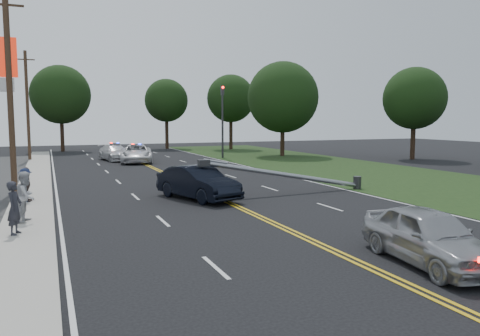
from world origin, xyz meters
name	(u,v)px	position (x,y,z in m)	size (l,w,h in m)	color
ground	(301,236)	(0.00, 0.00, 0.00)	(120.00, 120.00, 0.00)	black
sidewalk	(32,202)	(-8.40, 10.00, 0.06)	(1.80, 70.00, 0.12)	#A9A398
grass_verge	(408,180)	(13.50, 10.00, 0.01)	(12.00, 80.00, 0.01)	black
centerline_yellow	(206,192)	(0.00, 10.00, 0.01)	(0.36, 80.00, 0.00)	gold
traffic_signal	(222,115)	(8.30, 30.00, 4.21)	(0.28, 0.41, 7.05)	#2D2D30
fallen_streetlight	(295,176)	(4.19, 8.00, 0.92)	(9.36, 0.44, 1.91)	#2D2D30
utility_pole_mid	(10,93)	(-9.20, 12.00, 5.08)	(1.60, 0.28, 10.00)	#382619
utility_pole_far	(27,105)	(-9.20, 34.00, 5.08)	(1.60, 0.28, 10.00)	#382619
tree_6	(61,95)	(-6.00, 46.23, 6.69)	(6.88, 6.88, 10.14)	black
tree_7	(166,101)	(6.76, 46.76, 6.21)	(5.53, 5.53, 8.99)	black
tree_8	(231,99)	(14.02, 42.46, 6.41)	(6.02, 6.02, 9.44)	black
tree_9	(283,97)	(15.06, 30.28, 6.07)	(7.34, 7.34, 9.75)	black
tree_13	(414,98)	(24.67, 21.84, 5.79)	(5.86, 5.86, 8.73)	black
crashed_sedan	(198,183)	(-1.02, 8.17, 0.80)	(1.69, 4.86, 1.60)	black
waiting_sedan	(429,236)	(1.65, -3.85, 0.76)	(1.79, 4.45, 1.51)	#97999E
emergency_a	(136,153)	(-0.38, 28.55, 0.80)	(2.65, 5.75, 1.60)	silver
emergency_b	(115,153)	(-1.89, 31.29, 0.73)	(2.03, 5.01, 1.45)	silver
bystander_a	(15,208)	(-8.68, 3.38, 0.99)	(0.63, 0.42, 1.74)	#26272E
bystander_b	(26,196)	(-8.42, 5.35, 1.04)	(0.89, 0.70, 1.84)	#AFAFB4
bystander_c	(25,185)	(-8.62, 9.80, 0.89)	(0.99, 0.57, 1.53)	#1B2443
bystander_d	(26,184)	(-8.58, 9.85, 0.90)	(0.92, 0.38, 1.57)	#4F423F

